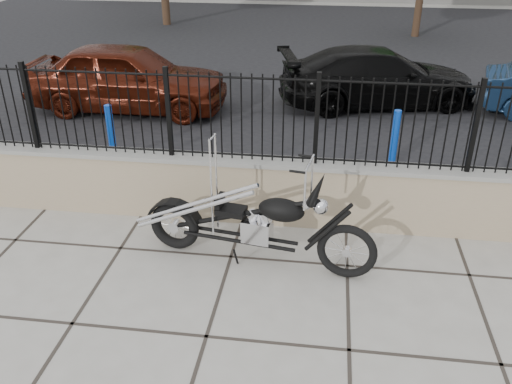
{
  "coord_description": "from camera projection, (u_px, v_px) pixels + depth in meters",
  "views": [
    {
      "loc": [
        1.11,
        -4.26,
        4.03
      ],
      "look_at": [
        0.3,
        1.75,
        0.85
      ],
      "focal_mm": 38.0,
      "sensor_mm": 36.0,
      "label": 1
    }
  ],
  "objects": [
    {
      "name": "retaining_wall",
      "position": [
        242.0,
        189.0,
        7.72
      ],
      "size": [
        14.0,
        0.36,
        0.96
      ],
      "primitive_type": "cube",
      "color": "gray",
      "rests_on": "ground_plane"
    },
    {
      "name": "car_black",
      "position": [
        378.0,
        77.0,
        12.25
      ],
      "size": [
        4.77,
        2.82,
        1.3
      ],
      "primitive_type": "imported",
      "rotation": [
        0.0,
        0.0,
        1.81
      ],
      "color": "black",
      "rests_on": "parking_lot"
    },
    {
      "name": "iron_fence",
      "position": [
        242.0,
        117.0,
        7.22
      ],
      "size": [
        14.0,
        0.08,
        1.2
      ],
      "primitive_type": "cube",
      "color": "black",
      "rests_on": "retaining_wall"
    },
    {
      "name": "bollard_b",
      "position": [
        395.0,
        139.0,
        9.29
      ],
      "size": [
        0.15,
        0.15,
        1.04
      ],
      "primitive_type": "cylinder",
      "rotation": [
        0.0,
        0.0,
        0.19
      ],
      "color": "#0C1EBF",
      "rests_on": "ground_plane"
    },
    {
      "name": "bollard_a",
      "position": [
        111.0,
        134.0,
        9.48
      ],
      "size": [
        0.14,
        0.14,
        1.05
      ],
      "primitive_type": "cylinder",
      "rotation": [
        0.0,
        0.0,
        -0.15
      ],
      "color": "#0C36BD",
      "rests_on": "ground_plane"
    },
    {
      "name": "chopper_motorcycle",
      "position": [
        253.0,
        203.0,
        6.59
      ],
      "size": [
        2.86,
        0.93,
        1.69
      ],
      "primitive_type": null,
      "rotation": [
        0.0,
        0.0,
        -0.16
      ],
      "color": "black",
      "rests_on": "ground_plane"
    },
    {
      "name": "car_red",
      "position": [
        128.0,
        77.0,
        11.9
      ],
      "size": [
        4.37,
        1.76,
        1.49
      ],
      "primitive_type": "imported",
      "rotation": [
        0.0,
        0.0,
        1.57
      ],
      "color": "#441409",
      "rests_on": "parking_lot"
    },
    {
      "name": "ground_plane",
      "position": [
        206.0,
        337.0,
        5.75
      ],
      "size": [
        90.0,
        90.0,
        0.0
      ],
      "primitive_type": "plane",
      "color": "#99968E",
      "rests_on": "ground"
    },
    {
      "name": "parking_lot",
      "position": [
        293.0,
        56.0,
        16.72
      ],
      "size": [
        30.0,
        30.0,
        0.0
      ],
      "primitive_type": "plane",
      "color": "black",
      "rests_on": "ground"
    }
  ]
}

